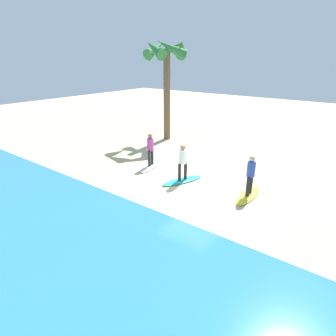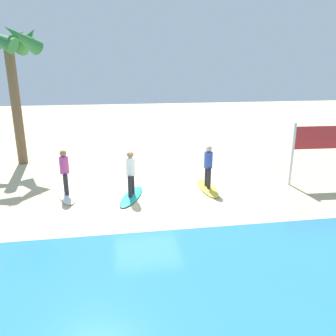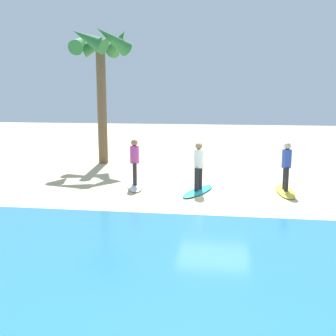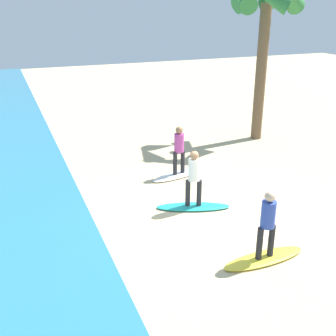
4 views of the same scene
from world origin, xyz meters
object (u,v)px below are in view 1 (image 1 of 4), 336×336
Objects in this scene: surfboard_yellow at (248,195)px; surfer_teal at (183,160)px; surfboard_teal at (182,181)px; palm_tree at (167,59)px; surfer_yellow at (251,172)px; surfboard_white at (151,166)px; surfer_white at (150,147)px.

surfboard_yellow is 1.28× the size of surfer_teal.
surfboard_teal is 0.33× the size of palm_tree.
surfer_teal is (2.95, 0.41, 0.00)m from surfer_yellow.
surfboard_teal is at bearing 62.65° from surfboard_white.
surfboard_yellow is 1.28× the size of surfer_yellow.
surfboard_white is at bearing -83.47° from surfboard_teal.
palm_tree is at bearing -123.99° from surfboard_yellow.
surfer_white is at bearing -13.46° from surfer_teal.
surfboard_white is 0.33× the size of palm_tree.
surfer_white is (0.00, -0.00, 0.99)m from surfboard_white.
surfboard_teal is (2.95, 0.41, 0.00)m from surfboard_yellow.
surfboard_yellow is at bearing 148.19° from palm_tree.
surfer_white is at bearing -1.69° from surfer_yellow.
surfer_teal is at bearing -160.01° from surfboard_teal.
palm_tree reaches higher than surfer_teal.
surfer_teal is 1.00× the size of surfer_white.
palm_tree is (2.64, -4.76, 4.10)m from surfer_white.
surfer_white reaches higher than surfboard_teal.
surfboard_white is (2.35, -0.56, -0.99)m from surfer_teal.
surfer_yellow is at bearing -2.18° from surfboard_yellow.
surfboard_yellow and surfboard_white have the same top height.
surfer_teal reaches higher than surfboard_yellow.
palm_tree is at bearing -31.81° from surfer_yellow.
surfboard_white is at bearing -1.69° from surfer_yellow.
surfer_yellow is 10.19m from palm_tree.
surfer_teal is 2.61m from surfboard_white.
surfer_teal is at bearing 62.65° from surfboard_white.
surfer_yellow is at bearing -172.17° from surfer_teal.
palm_tree is at bearing -61.04° from surfer_white.
surfer_yellow is 0.26× the size of palm_tree.
palm_tree reaches higher than surfer_white.
surfer_yellow is (0.00, 0.00, 0.99)m from surfboard_yellow.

